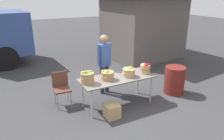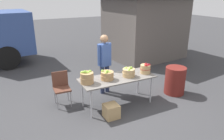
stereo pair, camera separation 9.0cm
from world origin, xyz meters
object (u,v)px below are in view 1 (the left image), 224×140
object	(u,v)px
folding_chair	(61,86)
trash_barrel	(174,80)
apple_basket_green_1	(107,75)
apple_basket_green_2	(129,72)
produce_crate	(112,111)
market_table	(118,79)
apple_basket_red_0	(145,68)
apple_basket_green_0	(87,77)
vendor_adult	(104,60)

from	to	relation	value
folding_chair	trash_barrel	size ratio (longest dim) A/B	1.10
apple_basket_green_1	apple_basket_green_2	world-z (taller)	apple_basket_green_1
apple_basket_green_1	produce_crate	bearing A→B (deg)	-105.02
folding_chair	market_table	bearing A→B (deg)	-25.34
apple_basket_red_0	folding_chair	xyz separation A→B (m)	(-2.05, 0.75, -0.37)
apple_basket_green_1	folding_chair	size ratio (longest dim) A/B	0.38
apple_basket_green_0	trash_barrel	world-z (taller)	apple_basket_green_0
apple_basket_red_0	produce_crate	world-z (taller)	apple_basket_red_0
folding_chair	trash_barrel	xyz separation A→B (m)	(3.03, -0.83, -0.12)
apple_basket_red_0	produce_crate	bearing A→B (deg)	-161.01
trash_barrel	produce_crate	bearing A→B (deg)	-171.40
folding_chair	produce_crate	xyz separation A→B (m)	(0.84, -1.16, -0.35)
apple_basket_green_0	produce_crate	world-z (taller)	apple_basket_green_0
apple_basket_green_1	vendor_adult	bearing A→B (deg)	69.09
trash_barrel	apple_basket_green_1	bearing A→B (deg)	175.74
apple_basket_green_2	produce_crate	size ratio (longest dim) A/B	1.00
market_table	apple_basket_red_0	distance (m)	0.81
apple_basket_red_0	apple_basket_green_0	bearing A→B (deg)	176.97
apple_basket_red_0	apple_basket_green_1	bearing A→B (deg)	176.29
apple_basket_green_2	apple_basket_red_0	distance (m)	0.50
apple_basket_green_1	vendor_adult	xyz separation A→B (m)	(0.30, 0.79, 0.13)
apple_basket_green_1	produce_crate	xyz separation A→B (m)	(-0.13, -0.49, -0.70)
folding_chair	trash_barrel	bearing A→B (deg)	-12.37
market_table	folding_chair	distance (m)	1.44
folding_chair	produce_crate	world-z (taller)	folding_chair
market_table	apple_basket_green_2	distance (m)	0.33
apple_basket_green_1	apple_basket_green_2	bearing A→B (deg)	-6.02
produce_crate	market_table	bearing A→B (deg)	49.35
folding_chair	apple_basket_green_1	bearing A→B (deg)	-31.91
apple_basket_green_0	apple_basket_green_1	bearing A→B (deg)	-1.61
market_table	folding_chair	world-z (taller)	folding_chair
produce_crate	apple_basket_green_0	bearing A→B (deg)	127.26
vendor_adult	produce_crate	distance (m)	1.58
market_table	apple_basket_red_0	world-z (taller)	apple_basket_red_0
apple_basket_green_2	vendor_adult	distance (m)	0.90
trash_barrel	vendor_adult	bearing A→B (deg)	151.85
apple_basket_green_0	apple_basket_red_0	size ratio (longest dim) A/B	1.16
apple_basket_red_0	vendor_adult	size ratio (longest dim) A/B	0.17
vendor_adult	apple_basket_green_2	bearing A→B (deg)	96.34
apple_basket_green_2	trash_barrel	distance (m)	1.56
apple_basket_green_0	apple_basket_green_1	size ratio (longest dim) A/B	0.99
market_table	apple_basket_green_1	world-z (taller)	apple_basket_green_1
apple_basket_green_1	vendor_adult	size ratio (longest dim) A/B	0.20
apple_basket_green_1	folding_chair	bearing A→B (deg)	145.16
apple_basket_green_2	apple_basket_green_1	bearing A→B (deg)	173.98
market_table	folding_chair	xyz separation A→B (m)	(-1.26, 0.68, -0.20)
market_table	apple_basket_red_0	bearing A→B (deg)	-5.03
trash_barrel	produce_crate	xyz separation A→B (m)	(-2.19, -0.33, -0.23)
apple_basket_green_0	vendor_adult	size ratio (longest dim) A/B	0.19
market_table	apple_basket_green_1	size ratio (longest dim) A/B	5.75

